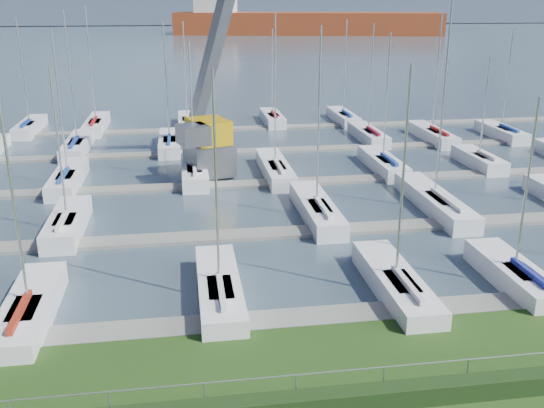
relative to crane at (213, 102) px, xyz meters
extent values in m
cube|color=#3E4E5A|center=(1.89, 230.10, -5.73)|extent=(800.00, 540.00, 0.20)
cube|color=black|center=(1.89, -30.30, -4.98)|extent=(80.00, 0.70, 0.70)
cylinder|color=#9B9FA4|center=(1.89, -29.90, -4.13)|extent=(80.00, 0.04, 0.04)
cube|color=#455265|center=(1.89, 300.10, 0.67)|extent=(900.00, 80.00, 12.00)
cube|color=gray|center=(1.89, -23.90, -5.55)|extent=(90.00, 1.60, 0.25)
cube|color=slate|center=(1.89, -13.90, -5.55)|extent=(90.00, 1.60, 0.25)
cube|color=slate|center=(1.89, -3.90, -5.55)|extent=(90.00, 1.60, 0.25)
cube|color=gray|center=(1.89, 6.10, -5.55)|extent=(90.00, 1.60, 0.25)
cube|color=slate|center=(1.89, 16.10, -5.55)|extent=(90.00, 1.60, 0.25)
cube|color=slate|center=(-0.46, -1.23, -4.13)|extent=(4.05, 4.05, 2.60)
cube|color=#C0930B|center=(-0.46, -1.23, -2.03)|extent=(3.55, 4.05, 1.80)
cube|color=slate|center=(1.34, 3.27, 6.97)|extent=(6.25, 10.33, 19.89)
cube|color=#56595D|center=(-1.66, -3.23, -1.83)|extent=(2.60, 2.72, 1.40)
cube|color=maroon|center=(44.90, 180.37, -2.83)|extent=(98.09, 38.69, 10.00)
cube|color=silver|center=(11.95, 187.76, 4.67)|extent=(16.73, 16.73, 12.00)
camera|label=1|loc=(-2.42, -46.51, 7.60)|focal=40.00mm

